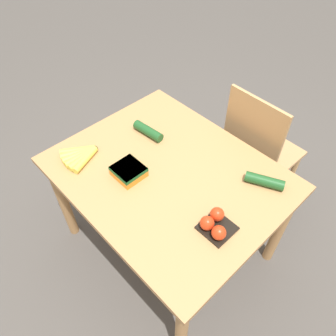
% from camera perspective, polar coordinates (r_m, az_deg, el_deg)
% --- Properties ---
extents(ground_plane, '(12.00, 12.00, 0.00)m').
position_cam_1_polar(ground_plane, '(2.27, 0.00, -12.90)').
color(ground_plane, '#4C4742').
extents(dining_table, '(1.15, 0.93, 0.72)m').
position_cam_1_polar(dining_table, '(1.76, 0.00, -2.87)').
color(dining_table, '#B27F4C').
rests_on(dining_table, ground_plane).
extents(chair, '(0.43, 0.41, 0.95)m').
position_cam_1_polar(chair, '(2.18, 15.29, 2.80)').
color(chair, tan).
rests_on(chair, ground_plane).
extents(banana_bunch, '(0.20, 0.20, 0.04)m').
position_cam_1_polar(banana_bunch, '(1.80, -14.93, 2.15)').
color(banana_bunch, brown).
rests_on(banana_bunch, dining_table).
extents(tomato_pack, '(0.14, 0.14, 0.07)m').
position_cam_1_polar(tomato_pack, '(1.46, 8.17, -9.66)').
color(tomato_pack, black).
rests_on(tomato_pack, dining_table).
extents(carrot_bag, '(0.15, 0.14, 0.06)m').
position_cam_1_polar(carrot_bag, '(1.65, -6.88, -0.48)').
color(carrot_bag, orange).
rests_on(carrot_bag, dining_table).
extents(cucumber_near, '(0.19, 0.13, 0.05)m').
position_cam_1_polar(cucumber_near, '(1.67, 16.44, -2.18)').
color(cucumber_near, '#1E5123').
rests_on(cucumber_near, dining_table).
extents(cucumber_far, '(0.19, 0.07, 0.05)m').
position_cam_1_polar(cucumber_far, '(1.87, -3.48, 6.45)').
color(cucumber_far, '#1E5123').
rests_on(cucumber_far, dining_table).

